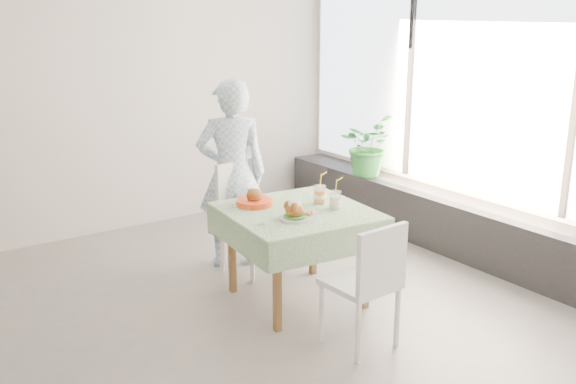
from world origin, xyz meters
TOP-DOWN VIEW (x-y plane):
  - floor at (0.00, 0.00)m, footprint 6.00×6.00m
  - wall_back at (0.00, 2.50)m, footprint 6.00×0.02m
  - wall_front at (0.00, -2.50)m, footprint 6.00×0.02m
  - wall_right at (3.00, 0.00)m, footprint 0.02×5.00m
  - window_pane at (2.97, 0.00)m, footprint 0.01×4.80m
  - window_ledge at (2.80, 0.00)m, footprint 0.40×4.80m
  - cafe_table at (0.94, 0.05)m, footprint 1.14×1.14m
  - chair_far at (0.97, 0.75)m, footprint 0.52×0.52m
  - chair_near at (0.88, -0.78)m, footprint 0.44×0.44m
  - diner at (0.92, 0.99)m, footprint 0.72×0.61m
  - main_dish at (0.81, -0.13)m, footprint 0.30×0.30m
  - juice_cup_orange at (1.19, 0.09)m, footprint 0.10×0.10m
  - juice_cup_lemonade at (1.20, -0.09)m, footprint 0.10×0.10m
  - second_dish at (0.74, 0.34)m, footprint 0.28×0.28m
  - potted_plant at (2.73, 1.27)m, footprint 0.77×0.75m

SIDE VIEW (x-z plane):
  - floor at x=0.00m, z-range 0.00..0.00m
  - window_ledge at x=2.80m, z-range 0.00..0.50m
  - chair_near at x=0.88m, z-range -0.17..0.72m
  - chair_far at x=0.97m, z-range -0.18..0.77m
  - cafe_table at x=0.94m, z-range 0.09..0.83m
  - second_dish at x=0.74m, z-range 0.71..0.85m
  - main_dish at x=0.81m, z-range 0.72..0.87m
  - juice_cup_lemonade at x=1.20m, z-range 0.67..0.94m
  - juice_cup_orange at x=1.19m, z-range 0.67..0.95m
  - potted_plant at x=2.73m, z-range 0.50..1.16m
  - diner at x=0.92m, z-range 0.00..1.66m
  - wall_back at x=0.00m, z-range 0.00..2.80m
  - wall_front at x=0.00m, z-range 0.00..2.80m
  - wall_right at x=3.00m, z-range 0.00..2.80m
  - window_pane at x=2.97m, z-range 0.56..2.74m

